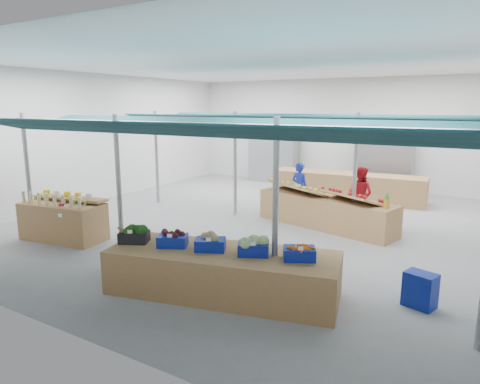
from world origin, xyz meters
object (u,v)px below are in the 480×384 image
at_px(bottle_shelf, 64,220).
at_px(vendor_left, 300,188).
at_px(fruit_counter, 325,212).
at_px(crate_stack, 420,290).
at_px(veg_counter, 223,273).
at_px(vendor_right, 360,194).

relative_size(bottle_shelf, vendor_left, 1.39).
bearing_deg(fruit_counter, crate_stack, -37.47).
bearing_deg(veg_counter, crate_stack, 8.57).
xyz_separation_m(crate_stack, vendor_left, (-4.08, 4.72, 0.48)).
distance_m(vendor_left, vendor_right, 1.80).
relative_size(crate_stack, vendor_right, 0.37).
relative_size(veg_counter, vendor_left, 2.56).
bearing_deg(vendor_left, vendor_right, -165.94).
height_order(crate_stack, vendor_right, vendor_right).
bearing_deg(bottle_shelf, crate_stack, -3.86).
xyz_separation_m(veg_counter, vendor_right, (0.69, 5.92, 0.38)).
bearing_deg(vendor_right, veg_counter, 97.37).
bearing_deg(vendor_left, veg_counter, 114.64).
distance_m(veg_counter, fruit_counter, 4.82).
distance_m(fruit_counter, vendor_left, 1.67).
bearing_deg(veg_counter, fruit_counter, 75.41).
xyz_separation_m(veg_counter, vendor_left, (-1.11, 5.92, 0.38)).
bearing_deg(veg_counter, vendor_left, 87.10).
bearing_deg(crate_stack, bottle_shelf, -175.85).
distance_m(veg_counter, vendor_left, 6.04).
bearing_deg(fruit_counter, vendor_right, 75.45).
distance_m(fruit_counter, vendor_right, 1.30).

